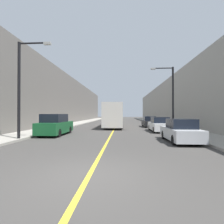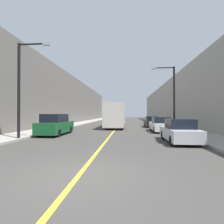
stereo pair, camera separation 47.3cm
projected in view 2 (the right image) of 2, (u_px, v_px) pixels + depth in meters
ground_plane at (79, 175)px, 5.39m from camera, size 200.00×200.00×0.00m
sidewalk_left at (83, 123)px, 35.95m from camera, size 3.11×72.00×0.15m
sidewalk_right at (159, 123)px, 34.58m from camera, size 3.11×72.00×0.15m
building_row_left at (67, 101)px, 36.31m from camera, size 4.00×72.00×9.29m
building_row_right at (177, 102)px, 34.30m from camera, size 4.00×72.00×8.26m
road_center_line at (120, 123)px, 35.26m from camera, size 0.16×72.00×0.01m
bus at (116, 115)px, 25.89m from camera, size 2.43×12.50×3.25m
parked_suv_left at (56, 125)px, 15.70m from camera, size 1.85×4.60×1.88m
car_right_near at (179, 132)px, 11.68m from camera, size 1.78×4.26×1.56m
car_right_mid at (160, 125)px, 18.54m from camera, size 1.79×4.72×1.56m
car_right_far at (151, 122)px, 24.97m from camera, size 1.79×4.32×1.53m
street_lamp_left at (22, 84)px, 12.63m from camera, size 2.42×0.24×6.89m
street_lamp_right at (172, 94)px, 18.28m from camera, size 2.42×0.24×6.71m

